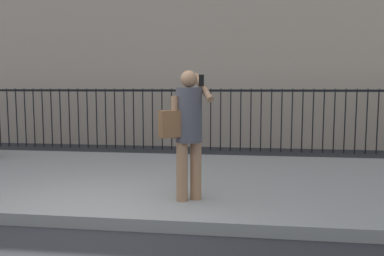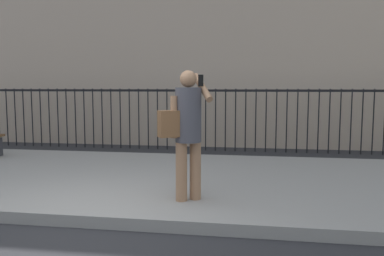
# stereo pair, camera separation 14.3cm
# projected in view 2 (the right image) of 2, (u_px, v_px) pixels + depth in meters

# --- Properties ---
(ground_plane) EXTENTS (60.00, 60.00, 0.00)m
(ground_plane) POSITION_uv_depth(u_px,v_px,m) (88.00, 229.00, 4.62)
(ground_plane) COLOR #28282B
(sidewalk) EXTENTS (28.00, 4.40, 0.15)m
(sidewalk) POSITION_uv_depth(u_px,v_px,m) (141.00, 179.00, 6.77)
(sidewalk) COLOR gray
(sidewalk) RESTS_ON ground
(iron_fence) EXTENTS (12.03, 0.04, 1.60)m
(iron_fence) POSITION_uv_depth(u_px,v_px,m) (181.00, 111.00, 10.31)
(iron_fence) COLOR black
(iron_fence) RESTS_ON ground
(pedestrian_on_phone) EXTENTS (0.72, 0.62, 1.71)m
(pedestrian_on_phone) POSITION_uv_depth(u_px,v_px,m) (187.00, 126.00, 5.16)
(pedestrian_on_phone) COLOR #936B4C
(pedestrian_on_phone) RESTS_ON sidewalk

